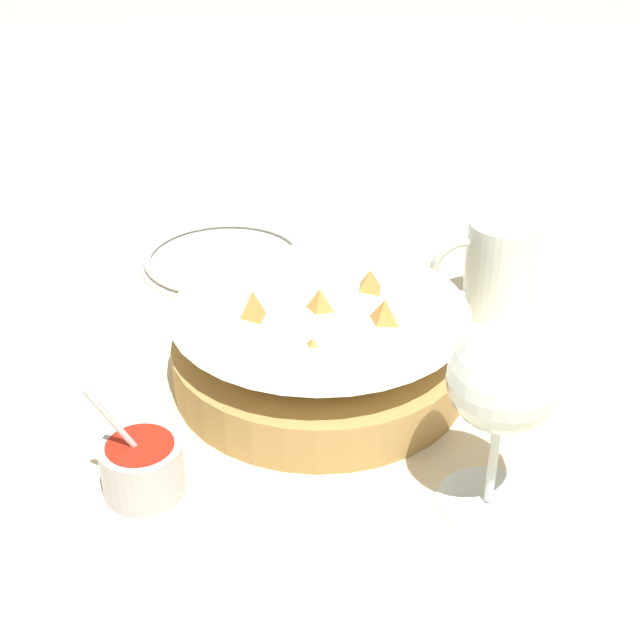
{
  "coord_description": "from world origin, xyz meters",
  "views": [
    {
      "loc": [
        0.08,
        0.7,
        0.46
      ],
      "look_at": [
        -0.04,
        0.04,
        0.06
      ],
      "focal_mm": 50.0,
      "sensor_mm": 36.0,
      "label": 1
    }
  ],
  "objects": [
    {
      "name": "wine_glass",
      "position": [
        -0.13,
        0.22,
        0.11
      ],
      "size": [
        0.08,
        0.08,
        0.15
      ],
      "color": "silver",
      "rests_on": "ground_plane"
    },
    {
      "name": "food_basket",
      "position": [
        -0.04,
        0.04,
        0.04
      ],
      "size": [
        0.26,
        0.26,
        0.1
      ],
      "color": "#B2894C",
      "rests_on": "ground_plane"
    },
    {
      "name": "beer_mug",
      "position": [
        -0.24,
        -0.06,
        0.05
      ],
      "size": [
        0.11,
        0.07,
        0.1
      ],
      "color": "silver",
      "rests_on": "ground_plane"
    },
    {
      "name": "ground_plane",
      "position": [
        0.0,
        0.0,
        0.0
      ],
      "size": [
        4.0,
        4.0,
        0.0
      ],
      "primitive_type": "plane",
      "color": "beige"
    },
    {
      "name": "side_plate",
      "position": [
        0.03,
        -0.21,
        0.01
      ],
      "size": [
        0.19,
        0.19,
        0.01
      ],
      "color": "white",
      "rests_on": "ground_plane"
    },
    {
      "name": "sauce_cup",
      "position": [
        0.12,
        0.16,
        0.02
      ],
      "size": [
        0.07,
        0.06,
        0.1
      ],
      "color": "#B7B7BC",
      "rests_on": "ground_plane"
    }
  ]
}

